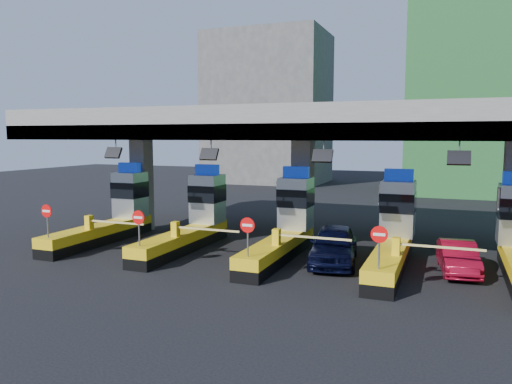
% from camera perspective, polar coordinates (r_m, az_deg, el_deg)
% --- Properties ---
extents(ground, '(120.00, 120.00, 0.00)m').
position_cam_1_polar(ground, '(24.05, 3.27, -7.25)').
color(ground, black).
rests_on(ground, ground).
extents(toll_canopy, '(28.00, 12.09, 7.00)m').
position_cam_1_polar(toll_canopy, '(26.11, 5.34, 7.39)').
color(toll_canopy, slate).
rests_on(toll_canopy, ground).
extents(toll_lane_far_left, '(4.43, 8.00, 4.16)m').
position_cam_1_polar(toll_lane_far_left, '(28.67, -15.89, -2.42)').
color(toll_lane_far_left, black).
rests_on(toll_lane_far_left, ground).
extents(toll_lane_left, '(4.43, 8.00, 4.16)m').
position_cam_1_polar(toll_lane_left, '(25.97, -7.06, -3.12)').
color(toll_lane_left, black).
rests_on(toll_lane_left, ground).
extents(toll_lane_center, '(4.43, 8.00, 4.16)m').
position_cam_1_polar(toll_lane_center, '(24.02, 3.51, -3.87)').
color(toll_lane_center, black).
rests_on(toll_lane_center, ground).
extents(toll_lane_right, '(4.43, 8.00, 4.16)m').
position_cam_1_polar(toll_lane_right, '(23.00, 15.48, -4.55)').
color(toll_lane_right, black).
rests_on(toll_lane_right, ground).
extents(bg_building_scaffold, '(18.00, 12.00, 28.00)m').
position_cam_1_polar(bg_building_scaffold, '(55.05, 27.02, 14.44)').
color(bg_building_scaffold, '#1E5926').
rests_on(bg_building_scaffold, ground).
extents(bg_building_concrete, '(14.00, 10.00, 18.00)m').
position_cam_1_polar(bg_building_concrete, '(62.06, 1.39, 9.50)').
color(bg_building_concrete, '#4C4C49').
rests_on(bg_building_concrete, ground).
extents(van, '(2.73, 5.22, 1.69)m').
position_cam_1_polar(van, '(22.64, 8.87, -5.99)').
color(van, black).
rests_on(van, ground).
extents(red_car, '(1.86, 4.11, 1.31)m').
position_cam_1_polar(red_car, '(22.57, 22.09, -6.93)').
color(red_car, maroon).
rests_on(red_car, ground).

